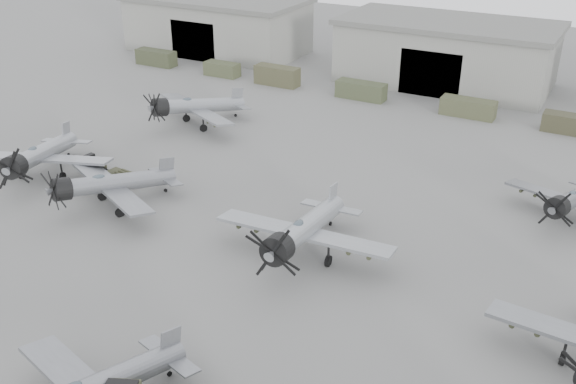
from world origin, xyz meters
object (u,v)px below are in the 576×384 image
at_px(ground_crew, 101,175).
at_px(tug_trailer, 106,169).
at_px(aircraft_far_1, 573,200).
at_px(aircraft_far_0, 193,106).
at_px(aircraft_mid_2, 302,231).
at_px(aircraft_mid_0, 38,156).
at_px(aircraft_mid_1, 107,184).

bearing_deg(ground_crew, tug_trailer, 51.51).
bearing_deg(aircraft_far_1, tug_trailer, -149.41).
xyz_separation_m(aircraft_far_1, ground_crew, (-40.00, -13.37, -1.31)).
distance_m(aircraft_far_0, tug_trailer, 14.93).
relative_size(aircraft_mid_2, aircraft_far_0, 1.06).
distance_m(aircraft_mid_0, aircraft_mid_2, 28.54).
height_order(aircraft_mid_0, aircraft_mid_2, aircraft_mid_2).
distance_m(aircraft_far_1, tug_trailer, 42.69).
xyz_separation_m(aircraft_far_0, ground_crew, (1.42, -16.57, -1.65)).
xyz_separation_m(aircraft_mid_0, aircraft_mid_2, (28.53, -0.55, 0.03)).
xyz_separation_m(aircraft_mid_1, aircraft_far_0, (-5.71, 20.11, 0.13)).
height_order(aircraft_mid_1, tug_trailer, aircraft_mid_1).
bearing_deg(ground_crew, aircraft_mid_1, -109.12).
bearing_deg(aircraft_mid_2, ground_crew, 169.17).
height_order(aircraft_mid_1, aircraft_far_1, aircraft_mid_1).
relative_size(aircraft_far_0, aircraft_far_1, 1.13).
distance_m(aircraft_far_0, ground_crew, 16.71).
relative_size(aircraft_mid_1, aircraft_mid_2, 0.89).
relative_size(aircraft_mid_0, aircraft_far_0, 1.04).
xyz_separation_m(aircraft_far_0, tug_trailer, (0.35, -14.81, -1.89)).
bearing_deg(aircraft_mid_2, aircraft_far_0, 137.73).
bearing_deg(ground_crew, aircraft_far_0, 25.31).
xyz_separation_m(aircraft_mid_1, ground_crew, (-4.29, 3.55, -1.53)).
relative_size(aircraft_mid_1, tug_trailer, 1.64).
height_order(aircraft_mid_0, aircraft_mid_1, aircraft_mid_0).
xyz_separation_m(aircraft_far_1, tug_trailer, (-41.06, -11.61, -1.55)).
xyz_separation_m(tug_trailer, ground_crew, (1.06, -1.76, 0.24)).
relative_size(aircraft_mid_1, aircraft_far_1, 1.07).
bearing_deg(aircraft_mid_2, aircraft_far_1, 39.85).
bearing_deg(aircraft_far_1, aircraft_mid_0, -146.22).
bearing_deg(aircraft_mid_0, aircraft_far_0, 56.44).
xyz_separation_m(aircraft_mid_0, aircraft_far_0, (4.11, 18.85, -0.05)).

